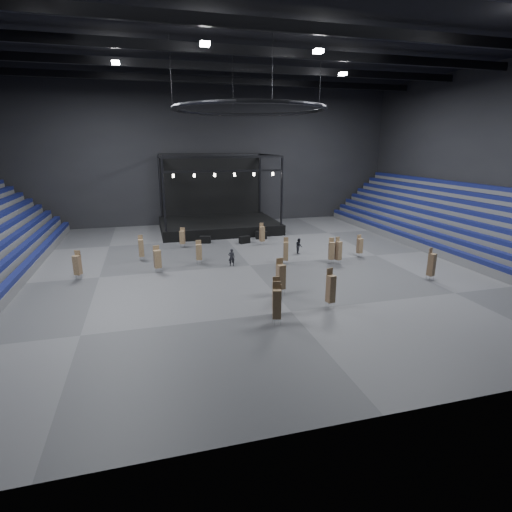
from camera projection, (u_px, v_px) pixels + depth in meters
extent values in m
plane|color=#464649|center=(250.00, 265.00, 35.17)|extent=(50.00, 50.00, 0.00)
cube|color=black|center=(249.00, 39.00, 30.33)|extent=(50.00, 42.00, 0.20)
cube|color=black|center=(210.00, 155.00, 52.25)|extent=(50.00, 0.20, 18.00)
cube|color=black|center=(407.00, 184.00, 13.25)|extent=(50.00, 0.20, 18.00)
cube|color=black|center=(496.00, 158.00, 39.12)|extent=(0.20, 42.00, 18.00)
cube|color=#0E133F|center=(19.00, 272.00, 30.30)|extent=(0.59, 40.00, 0.40)
cube|color=#0E133F|center=(4.00, 263.00, 29.87)|extent=(0.59, 40.00, 0.40)
cube|color=#515153|center=(454.00, 246.00, 40.53)|extent=(7.20, 40.00, 0.75)
cube|color=#0E133F|center=(427.00, 242.00, 39.53)|extent=(0.59, 40.00, 0.40)
cube|color=#515153|center=(458.00, 242.00, 40.54)|extent=(6.30, 40.00, 1.50)
cube|color=#0E133F|center=(435.00, 234.00, 39.56)|extent=(0.59, 40.00, 0.40)
cube|color=#515153|center=(462.00, 238.00, 40.55)|extent=(5.40, 40.00, 2.25)
cube|color=#0E133F|center=(444.00, 226.00, 39.59)|extent=(0.59, 40.00, 0.40)
cube|color=#515153|center=(466.00, 234.00, 40.57)|extent=(4.50, 40.00, 3.00)
cube|color=#0E133F|center=(452.00, 218.00, 39.62)|extent=(0.59, 40.00, 0.40)
cube|color=#515153|center=(470.00, 230.00, 40.58)|extent=(3.60, 40.00, 3.75)
cube|color=#0E133F|center=(461.00, 211.00, 39.64)|extent=(0.59, 40.00, 0.40)
cube|color=#515153|center=(475.00, 226.00, 40.59)|extent=(2.70, 40.00, 4.50)
cube|color=#0E133F|center=(470.00, 203.00, 39.67)|extent=(0.59, 40.00, 0.40)
cube|color=#515153|center=(479.00, 223.00, 40.61)|extent=(1.80, 40.00, 5.25)
cube|color=#0E133F|center=(478.00, 195.00, 39.70)|extent=(0.59, 40.00, 0.40)
cube|color=#515153|center=(483.00, 219.00, 40.62)|extent=(0.90, 40.00, 6.00)
cube|color=#0E133F|center=(487.00, 187.00, 39.73)|extent=(0.59, 40.00, 0.40)
cube|color=black|center=(219.00, 226.00, 49.41)|extent=(14.00, 10.00, 1.20)
cube|color=black|center=(211.00, 184.00, 52.63)|extent=(13.30, 0.30, 8.00)
cylinder|color=black|center=(164.00, 195.00, 42.24)|extent=(0.24, 0.24, 7.80)
cylinder|color=black|center=(160.00, 187.00, 50.79)|extent=(0.24, 0.24, 7.80)
cylinder|color=black|center=(282.00, 192.00, 45.61)|extent=(0.24, 0.24, 7.80)
cylinder|color=black|center=(260.00, 184.00, 54.15)|extent=(0.24, 0.24, 7.80)
cube|color=black|center=(224.00, 157.00, 42.87)|extent=(13.40, 0.25, 0.25)
cube|color=black|center=(211.00, 155.00, 51.42)|extent=(13.40, 0.25, 0.25)
cube|color=black|center=(225.00, 171.00, 43.28)|extent=(13.40, 0.20, 0.20)
cylinder|color=white|center=(173.00, 176.00, 41.98)|extent=(0.24, 0.24, 0.35)
cylinder|color=white|center=(194.00, 175.00, 42.54)|extent=(0.24, 0.24, 0.35)
cylinder|color=white|center=(215.00, 175.00, 43.11)|extent=(0.24, 0.24, 0.35)
cylinder|color=white|center=(235.00, 175.00, 43.67)|extent=(0.24, 0.24, 0.35)
cylinder|color=white|center=(254.00, 174.00, 44.23)|extent=(0.24, 0.24, 0.35)
cylinder|color=white|center=(273.00, 174.00, 44.79)|extent=(0.24, 0.24, 0.35)
torus|color=black|center=(249.00, 109.00, 31.67)|extent=(12.30, 12.30, 0.30)
cylinder|color=black|center=(320.00, 78.00, 32.53)|extent=(0.04, 0.04, 5.00)
cylinder|color=black|center=(233.00, 86.00, 36.57)|extent=(0.04, 0.04, 5.00)
cylinder|color=black|center=(171.00, 71.00, 29.47)|extent=(0.04, 0.04, 5.00)
cylinder|color=black|center=(273.00, 60.00, 25.43)|extent=(0.04, 0.04, 5.00)
cube|color=black|center=(278.00, 25.00, 24.04)|extent=(49.00, 0.35, 0.70)
cube|color=black|center=(249.00, 51.00, 30.54)|extent=(49.00, 0.35, 0.70)
cube|color=black|center=(230.00, 67.00, 37.04)|extent=(49.00, 0.35, 0.70)
cube|color=black|center=(216.00, 80.00, 44.47)|extent=(49.00, 0.35, 0.70)
cube|color=white|center=(116.00, 63.00, 31.87)|extent=(0.60, 0.60, 0.25)
cube|color=white|center=(343.00, 74.00, 36.97)|extent=(0.60, 0.60, 0.25)
cube|color=white|center=(205.00, 44.00, 25.97)|extent=(0.60, 0.60, 0.25)
cube|color=white|center=(318.00, 51.00, 28.01)|extent=(0.60, 0.60, 0.25)
cube|color=black|center=(205.00, 240.00, 43.08)|extent=(1.26, 0.88, 0.76)
cube|color=black|center=(245.00, 240.00, 43.01)|extent=(1.27, 0.87, 0.77)
cube|color=black|center=(261.00, 235.00, 45.01)|extent=(1.36, 0.86, 0.84)
cylinder|color=silver|center=(330.00, 262.00, 35.51)|extent=(0.03, 0.03, 0.39)
cylinder|color=silver|center=(328.00, 261.00, 35.86)|extent=(0.03, 0.03, 0.39)
cylinder|color=silver|center=(334.00, 262.00, 35.61)|extent=(0.03, 0.03, 0.39)
cylinder|color=silver|center=(332.00, 261.00, 35.95)|extent=(0.03, 0.03, 0.39)
cube|color=#8E754E|center=(331.00, 251.00, 35.47)|extent=(0.56, 0.56, 1.56)
cube|color=#8E754E|center=(331.00, 242.00, 35.46)|extent=(0.45, 0.16, 0.86)
cylinder|color=silver|center=(337.00, 262.00, 35.43)|extent=(0.03, 0.03, 0.38)
cylinder|color=silver|center=(335.00, 261.00, 35.76)|extent=(0.03, 0.03, 0.38)
cylinder|color=silver|center=(341.00, 262.00, 35.52)|extent=(0.03, 0.03, 0.38)
cylinder|color=silver|center=(339.00, 261.00, 35.86)|extent=(0.03, 0.03, 0.38)
cube|color=#8E754E|center=(339.00, 251.00, 35.37)|extent=(0.57, 0.57, 1.65)
cube|color=#8E754E|center=(337.00, 242.00, 35.31)|extent=(0.43, 0.19, 0.91)
cylinder|color=silver|center=(274.00, 323.00, 23.36)|extent=(0.03, 0.03, 0.41)
cylinder|color=silver|center=(272.00, 320.00, 23.73)|extent=(0.03, 0.03, 0.41)
cylinder|color=silver|center=(281.00, 322.00, 23.46)|extent=(0.03, 0.03, 0.41)
cylinder|color=silver|center=(279.00, 319.00, 23.83)|extent=(0.03, 0.03, 0.41)
cube|color=#8E754E|center=(277.00, 304.00, 23.30)|extent=(0.60, 0.60, 1.77)
cube|color=#8E754E|center=(277.00, 289.00, 23.28)|extent=(0.48, 0.18, 0.97)
cylinder|color=silver|center=(197.00, 263.00, 35.29)|extent=(0.03, 0.03, 0.42)
cylinder|color=silver|center=(197.00, 261.00, 35.66)|extent=(0.03, 0.03, 0.42)
cylinder|color=silver|center=(202.00, 262.00, 35.39)|extent=(0.03, 0.03, 0.42)
cylinder|color=silver|center=(201.00, 261.00, 35.76)|extent=(0.03, 0.03, 0.42)
cube|color=#8E754E|center=(199.00, 252.00, 35.28)|extent=(0.54, 0.54, 1.39)
cube|color=#8E754E|center=(198.00, 244.00, 35.31)|extent=(0.49, 0.10, 0.76)
cylinder|color=silver|center=(181.00, 246.00, 41.01)|extent=(0.03, 0.03, 0.41)
cylinder|color=silver|center=(181.00, 245.00, 41.38)|extent=(0.03, 0.03, 0.41)
cylinder|color=silver|center=(185.00, 246.00, 41.11)|extent=(0.03, 0.03, 0.41)
cylinder|color=silver|center=(184.00, 245.00, 41.47)|extent=(0.03, 0.03, 0.41)
cube|color=#8E754E|center=(182.00, 237.00, 41.01)|extent=(0.62, 0.62, 1.34)
cube|color=#8E754E|center=(182.00, 231.00, 41.04)|extent=(0.47, 0.21, 0.74)
cylinder|color=silver|center=(156.00, 271.00, 32.87)|extent=(0.03, 0.03, 0.45)
cylinder|color=silver|center=(155.00, 270.00, 33.26)|extent=(0.03, 0.03, 0.45)
cylinder|color=silver|center=(161.00, 271.00, 32.97)|extent=(0.03, 0.03, 0.45)
cylinder|color=silver|center=(161.00, 269.00, 33.37)|extent=(0.03, 0.03, 0.45)
cube|color=#8E754E|center=(157.00, 259.00, 32.86)|extent=(0.64, 0.64, 1.48)
cube|color=#8E754E|center=(156.00, 250.00, 32.87)|extent=(0.52, 0.17, 0.82)
cylinder|color=silver|center=(76.00, 278.00, 31.27)|extent=(0.03, 0.03, 0.41)
cylinder|color=silver|center=(77.00, 276.00, 31.63)|extent=(0.03, 0.03, 0.41)
cylinder|color=silver|center=(81.00, 277.00, 31.37)|extent=(0.03, 0.03, 0.41)
cylinder|color=silver|center=(82.00, 276.00, 31.73)|extent=(0.03, 0.03, 0.41)
cube|color=#8E754E|center=(77.00, 265.00, 31.24)|extent=(0.64, 0.64, 1.54)
cube|color=#8E754E|center=(78.00, 256.00, 31.24)|extent=(0.45, 0.24, 0.85)
cylinder|color=silver|center=(429.00, 279.00, 31.05)|extent=(0.03, 0.03, 0.39)
cylinder|color=silver|center=(426.00, 277.00, 31.40)|extent=(0.03, 0.03, 0.39)
cylinder|color=silver|center=(434.00, 278.00, 31.15)|extent=(0.03, 0.03, 0.39)
cylinder|color=silver|center=(430.00, 277.00, 31.49)|extent=(0.03, 0.03, 0.39)
cube|color=#8E754E|center=(432.00, 265.00, 30.98)|extent=(0.62, 0.62, 1.76)
cube|color=#8E754E|center=(430.00, 254.00, 30.91)|extent=(0.44, 0.23, 0.97)
cylinder|color=silver|center=(358.00, 255.00, 37.65)|extent=(0.03, 0.03, 0.37)
cylinder|color=silver|center=(356.00, 254.00, 37.98)|extent=(0.03, 0.03, 0.37)
cylinder|color=silver|center=(362.00, 255.00, 37.74)|extent=(0.03, 0.03, 0.37)
cylinder|color=silver|center=(360.00, 254.00, 38.07)|extent=(0.03, 0.03, 0.37)
cube|color=#8E754E|center=(360.00, 246.00, 37.62)|extent=(0.50, 0.50, 1.40)
cube|color=#8E754E|center=(359.00, 239.00, 37.61)|extent=(0.43, 0.11, 0.77)
cylinder|color=silver|center=(329.00, 306.00, 25.80)|extent=(0.03, 0.03, 0.40)
cylinder|color=silver|center=(326.00, 304.00, 26.15)|extent=(0.03, 0.03, 0.40)
cylinder|color=silver|center=(334.00, 305.00, 25.89)|extent=(0.03, 0.03, 0.40)
cylinder|color=silver|center=(331.00, 303.00, 26.24)|extent=(0.03, 0.03, 0.40)
cube|color=#8E754E|center=(331.00, 289.00, 25.72)|extent=(0.57, 0.57, 1.81)
cube|color=#8E754E|center=(330.00, 275.00, 25.66)|extent=(0.46, 0.16, 1.00)
cylinder|color=silver|center=(279.00, 293.00, 28.04)|extent=(0.03, 0.03, 0.44)
cylinder|color=silver|center=(277.00, 291.00, 28.43)|extent=(0.03, 0.03, 0.44)
cylinder|color=silver|center=(284.00, 292.00, 28.14)|extent=(0.03, 0.03, 0.44)
cylinder|color=silver|center=(282.00, 290.00, 28.54)|extent=(0.03, 0.03, 0.44)
cube|color=#8E754E|center=(281.00, 277.00, 27.99)|extent=(0.61, 0.61, 1.76)
cube|color=#8E754E|center=(280.00, 265.00, 27.96)|extent=(0.51, 0.15, 0.97)
cylinder|color=silver|center=(275.00, 313.00, 24.72)|extent=(0.03, 0.03, 0.40)
cylinder|color=silver|center=(273.00, 311.00, 25.07)|extent=(0.03, 0.03, 0.40)
cylinder|color=silver|center=(280.00, 312.00, 24.82)|extent=(0.03, 0.03, 0.40)
cylinder|color=silver|center=(279.00, 310.00, 25.17)|extent=(0.03, 0.03, 0.40)
cube|color=#8E754E|center=(277.00, 296.00, 24.67)|extent=(0.51, 0.51, 1.64)
cube|color=#8E754E|center=(276.00, 283.00, 24.65)|extent=(0.46, 0.09, 0.90)
cylinder|color=silver|center=(284.00, 263.00, 35.31)|extent=(0.03, 0.03, 0.36)
cylinder|color=silver|center=(283.00, 262.00, 35.63)|extent=(0.03, 0.03, 0.36)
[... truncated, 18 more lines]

